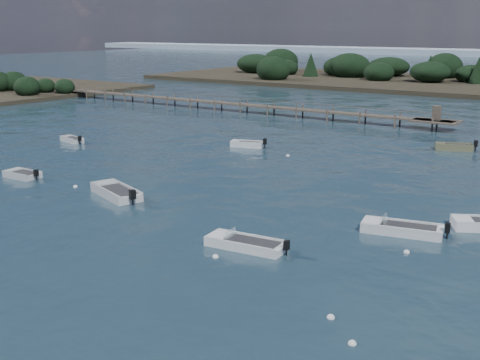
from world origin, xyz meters
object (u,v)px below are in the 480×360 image
Objects in this scene: dinghy_extra_a at (22,176)px; jetty at (244,105)px; dinghy_mid_grey at (116,194)px; dinghy_mid_white_b at (401,230)px; dinghy_mid_white_a at (246,245)px; tender_far_white at (247,145)px; tender_far_grey at (72,140)px; tender_far_grey_b at (454,148)px.

dinghy_extra_a is 39.97m from jetty.
jetty is (-15.91, 39.15, 0.81)m from dinghy_mid_grey.
dinghy_mid_white_b is 1.05× the size of dinghy_mid_white_a.
tender_far_white is 26.06m from dinghy_mid_white_b.
dinghy_mid_white_a is (-5.91, -6.81, -0.02)m from dinghy_mid_white_b.
tender_far_white is at bearing 123.46° from dinghy_mid_white_a.
dinghy_mid_grey reaches higher than dinghy_mid_white_b.
dinghy_mid_grey reaches higher than tender_far_grey.
dinghy_mid_white_a is at bearing -130.95° from dinghy_mid_white_b.
tender_far_grey is at bearing 147.20° from dinghy_mid_grey.
tender_far_grey_b is at bearing 99.03° from dinghy_mid_white_b.
tender_far_grey_b is 32.22m from jetty.
dinghy_mid_grey is at bearing 1.90° from dinghy_extra_a.
dinghy_extra_a is 0.89× the size of tender_far_white.
dinghy_mid_white_a is at bearing -55.91° from jetty.
dinghy_extra_a is 0.68× the size of dinghy_mid_white_a.
jetty is (-13.79, 19.85, 0.82)m from tender_far_white.
tender_far_grey_b is 1.14× the size of tender_far_grey.
tender_far_grey is (-18.08, 11.65, -0.03)m from dinghy_mid_grey.
tender_far_grey reaches higher than dinghy_extra_a.
dinghy_extra_a is at bearing 172.64° from dinghy_mid_white_a.
dinghy_mid_white_a is 0.07× the size of jetty.
tender_far_grey is (-32.71, -17.29, -0.03)m from tender_far_grey_b.
tender_far_grey_b is at bearing 27.85° from tender_far_grey.
dinghy_extra_a is 21.04m from tender_far_white.
tender_far_white is 0.69× the size of dinghy_mid_grey.
tender_far_grey is 0.71× the size of dinghy_mid_white_a.
tender_far_white is at bearing 68.87° from dinghy_extra_a.
dinghy_mid_grey is 13.16m from dinghy_mid_white_a.
tender_far_white is 0.76× the size of dinghy_mid_white_a.
tender_far_white is 0.73× the size of dinghy_mid_white_b.
tender_far_white is 1.08× the size of tender_far_grey.
tender_far_grey_b reaches higher than tender_far_grey.
jetty is at bearing 124.79° from tender_far_white.
tender_far_grey is at bearing -94.50° from jetty.
tender_far_grey is (-36.74, 8.07, -0.01)m from dinghy_mid_white_b.
dinghy_mid_grey is at bearing -169.14° from dinghy_mid_white_b.
dinghy_extra_a is 0.84× the size of tender_far_grey_b.
dinghy_mid_white_b is (28.37, 3.90, 0.01)m from dinghy_extra_a.
dinghy_mid_white_b is at bearing -80.97° from tender_far_grey_b.
dinghy_extra_a is 0.05× the size of jetty.
tender_far_grey_b is (16.76, 9.63, 0.01)m from tender_far_white.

